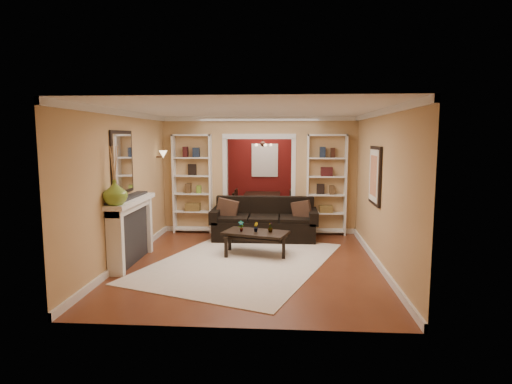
# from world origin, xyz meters

# --- Properties ---
(floor) EXTENTS (8.00, 8.00, 0.00)m
(floor) POSITION_xyz_m (0.00, 0.00, 0.00)
(floor) COLOR brown
(floor) RESTS_ON ground
(ceiling) EXTENTS (8.00, 8.00, 0.00)m
(ceiling) POSITION_xyz_m (0.00, 0.00, 2.70)
(ceiling) COLOR white
(ceiling) RESTS_ON ground
(wall_back) EXTENTS (8.00, 0.00, 8.00)m
(wall_back) POSITION_xyz_m (0.00, 4.00, 1.35)
(wall_back) COLOR tan
(wall_back) RESTS_ON ground
(wall_front) EXTENTS (8.00, 0.00, 8.00)m
(wall_front) POSITION_xyz_m (0.00, -4.00, 1.35)
(wall_front) COLOR tan
(wall_front) RESTS_ON ground
(wall_left) EXTENTS (0.00, 8.00, 8.00)m
(wall_left) POSITION_xyz_m (-2.25, 0.00, 1.35)
(wall_left) COLOR tan
(wall_left) RESTS_ON ground
(wall_right) EXTENTS (0.00, 8.00, 8.00)m
(wall_right) POSITION_xyz_m (2.25, 0.00, 1.35)
(wall_right) COLOR tan
(wall_right) RESTS_ON ground
(partition_wall) EXTENTS (4.50, 0.15, 2.70)m
(partition_wall) POSITION_xyz_m (0.00, 1.20, 1.35)
(partition_wall) COLOR tan
(partition_wall) RESTS_ON floor
(red_back_panel) EXTENTS (4.44, 0.04, 2.64)m
(red_back_panel) POSITION_xyz_m (0.00, 3.97, 1.32)
(red_back_panel) COLOR maroon
(red_back_panel) RESTS_ON floor
(dining_window) EXTENTS (0.78, 0.03, 0.98)m
(dining_window) POSITION_xyz_m (0.00, 3.93, 1.55)
(dining_window) COLOR #8CA5CC
(dining_window) RESTS_ON wall_back
(area_rug) EXTENTS (3.89, 4.55, 0.01)m
(area_rug) POSITION_xyz_m (-0.16, -1.33, 0.01)
(area_rug) COLOR silver
(area_rug) RESTS_ON floor
(sofa) EXTENTS (2.31, 1.00, 0.90)m
(sofa) POSITION_xyz_m (0.16, 0.45, 0.45)
(sofa) COLOR black
(sofa) RESTS_ON floor
(pillow_left) EXTENTS (0.46, 0.15, 0.45)m
(pillow_left) POSITION_xyz_m (-0.66, 0.43, 0.67)
(pillow_left) COLOR #503322
(pillow_left) RESTS_ON sofa
(pillow_right) EXTENTS (0.42, 0.26, 0.41)m
(pillow_right) POSITION_xyz_m (0.98, 0.43, 0.64)
(pillow_right) COLOR #503322
(pillow_right) RESTS_ON sofa
(coffee_table) EXTENTS (1.32, 0.96, 0.45)m
(coffee_table) POSITION_xyz_m (0.06, -0.82, 0.23)
(coffee_table) COLOR black
(coffee_table) RESTS_ON floor
(plant_left) EXTENTS (0.13, 0.11, 0.21)m
(plant_left) POSITION_xyz_m (-0.22, -0.82, 0.55)
(plant_left) COLOR #336626
(plant_left) RESTS_ON coffee_table
(plant_center) EXTENTS (0.10, 0.11, 0.18)m
(plant_center) POSITION_xyz_m (0.06, -0.82, 0.54)
(plant_center) COLOR #336626
(plant_center) RESTS_ON coffee_table
(plant_right) EXTENTS (0.12, 0.12, 0.18)m
(plant_right) POSITION_xyz_m (0.34, -0.82, 0.54)
(plant_right) COLOR #336626
(plant_right) RESTS_ON coffee_table
(bookshelf_left) EXTENTS (0.90, 0.30, 2.30)m
(bookshelf_left) POSITION_xyz_m (-1.55, 1.03, 1.15)
(bookshelf_left) COLOR white
(bookshelf_left) RESTS_ON floor
(bookshelf_right) EXTENTS (0.90, 0.30, 2.30)m
(bookshelf_right) POSITION_xyz_m (1.55, 1.03, 1.15)
(bookshelf_right) COLOR white
(bookshelf_right) RESTS_ON floor
(fireplace) EXTENTS (0.32, 1.70, 1.16)m
(fireplace) POSITION_xyz_m (-2.09, -1.50, 0.58)
(fireplace) COLOR white
(fireplace) RESTS_ON floor
(vase) EXTENTS (0.50, 0.50, 0.40)m
(vase) POSITION_xyz_m (-2.09, -2.20, 1.36)
(vase) COLOR olive
(vase) RESTS_ON fireplace
(mirror) EXTENTS (0.03, 0.95, 1.10)m
(mirror) POSITION_xyz_m (-2.23, -1.50, 1.80)
(mirror) COLOR silver
(mirror) RESTS_ON wall_left
(wall_sconce) EXTENTS (0.18, 0.18, 0.22)m
(wall_sconce) POSITION_xyz_m (-2.15, 0.55, 1.83)
(wall_sconce) COLOR #FFE0A5
(wall_sconce) RESTS_ON wall_left
(framed_art) EXTENTS (0.04, 0.85, 1.05)m
(framed_art) POSITION_xyz_m (2.21, -1.00, 1.55)
(framed_art) COLOR black
(framed_art) RESTS_ON wall_right
(dining_table) EXTENTS (1.82, 1.01, 0.64)m
(dining_table) POSITION_xyz_m (-0.00, 2.86, 0.32)
(dining_table) COLOR black
(dining_table) RESTS_ON floor
(dining_chair_nw) EXTENTS (0.50, 0.50, 0.77)m
(dining_chair_nw) POSITION_xyz_m (-0.55, 2.56, 0.39)
(dining_chair_nw) COLOR black
(dining_chair_nw) RESTS_ON floor
(dining_chair_ne) EXTENTS (0.54, 0.54, 0.86)m
(dining_chair_ne) POSITION_xyz_m (0.55, 2.56, 0.43)
(dining_chair_ne) COLOR black
(dining_chair_ne) RESTS_ON floor
(dining_chair_sw) EXTENTS (0.48, 0.48, 0.80)m
(dining_chair_sw) POSITION_xyz_m (-0.55, 3.16, 0.40)
(dining_chair_sw) COLOR black
(dining_chair_sw) RESTS_ON floor
(dining_chair_se) EXTENTS (0.51, 0.51, 0.79)m
(dining_chair_se) POSITION_xyz_m (0.55, 3.16, 0.39)
(dining_chair_se) COLOR black
(dining_chair_se) RESTS_ON floor
(chandelier) EXTENTS (0.50, 0.50, 0.30)m
(chandelier) POSITION_xyz_m (0.00, 2.70, 2.02)
(chandelier) COLOR #3D241C
(chandelier) RESTS_ON ceiling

